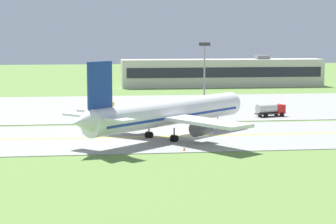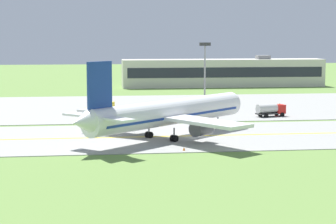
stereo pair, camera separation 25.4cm
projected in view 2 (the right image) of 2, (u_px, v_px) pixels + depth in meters
ground_plane at (199, 136)px, 101.21m from camera, size 500.00×500.00×0.00m
taxiway_strip at (199, 136)px, 101.21m from camera, size 240.00×28.00×0.10m
apron_pad at (210, 106)px, 143.80m from camera, size 140.00×52.00×0.10m
taxiway_centreline at (199, 136)px, 101.20m from camera, size 220.00×0.60×0.01m
airplane_lead at (168, 113)px, 98.11m from camera, size 32.10×30.29×12.70m
service_truck_baggage at (104, 108)px, 130.67m from camera, size 6.70×3.52×2.59m
service_truck_fuel at (100, 94)px, 155.83m from camera, size 2.95×6.22×2.60m
service_truck_catering at (271, 109)px, 124.79m from camera, size 6.34×3.73×2.65m
terminal_building at (223, 73)px, 197.19m from camera, size 63.75×9.02×9.85m
apron_light_mast at (205, 68)px, 133.36m from camera, size 2.40×0.50×14.70m
traffic_cone_near_edge at (184, 149)px, 88.20m from camera, size 0.44×0.44×0.60m
traffic_cone_mid_edge at (214, 122)px, 115.04m from camera, size 0.44×0.44×0.60m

